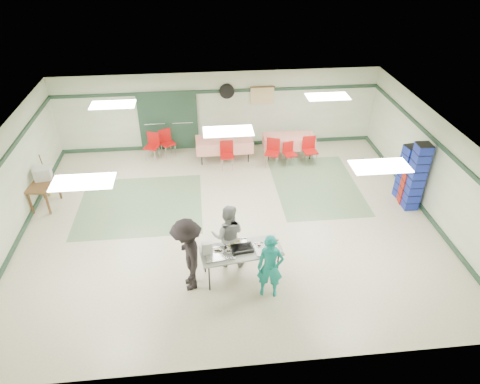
{
  "coord_description": "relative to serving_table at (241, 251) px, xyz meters",
  "views": [
    {
      "loc": [
        -0.67,
        -9.34,
        7.09
      ],
      "look_at": [
        0.26,
        -0.3,
        1.11
      ],
      "focal_mm": 32.0,
      "sensor_mm": 36.0,
      "label": 1
    }
  ],
  "objects": [
    {
      "name": "floor",
      "position": [
        -0.09,
        2.12,
        -0.72
      ],
      "size": [
        11.0,
        11.0,
        0.0
      ],
      "primitive_type": "plane",
      "color": "beige",
      "rests_on": "ground"
    },
    {
      "name": "ceiling",
      "position": [
        -0.09,
        2.12,
        1.98
      ],
      "size": [
        11.0,
        11.0,
        0.0
      ],
      "primitive_type": "plane",
      "rotation": [
        3.14,
        0.0,
        0.0
      ],
      "color": "white",
      "rests_on": "wall_back"
    },
    {
      "name": "wall_back",
      "position": [
        -0.09,
        6.62,
        0.63
      ],
      "size": [
        11.0,
        0.0,
        11.0
      ],
      "primitive_type": "plane",
      "rotation": [
        1.57,
        0.0,
        0.0
      ],
      "color": "beige",
      "rests_on": "floor"
    },
    {
      "name": "wall_front",
      "position": [
        -0.09,
        -2.38,
        0.63
      ],
      "size": [
        11.0,
        0.0,
        11.0
      ],
      "primitive_type": "plane",
      "rotation": [
        -1.57,
        0.0,
        0.0
      ],
      "color": "beige",
      "rests_on": "floor"
    },
    {
      "name": "wall_left",
      "position": [
        -5.59,
        2.12,
        0.63
      ],
      "size": [
        0.0,
        9.0,
        9.0
      ],
      "primitive_type": "plane",
      "rotation": [
        1.57,
        0.0,
        1.57
      ],
      "color": "beige",
      "rests_on": "floor"
    },
    {
      "name": "wall_right",
      "position": [
        5.41,
        2.12,
        0.63
      ],
      "size": [
        0.0,
        9.0,
        9.0
      ],
      "primitive_type": "plane",
      "rotation": [
        1.57,
        0.0,
        -1.57
      ],
      "color": "beige",
      "rests_on": "floor"
    },
    {
      "name": "trim_back",
      "position": [
        -0.09,
        6.59,
        1.33
      ],
      "size": [
        11.0,
        0.06,
        0.1
      ],
      "primitive_type": "cube",
      "color": "#1F3A29",
      "rests_on": "wall_back"
    },
    {
      "name": "baseboard_back",
      "position": [
        -0.09,
        6.59,
        -0.66
      ],
      "size": [
        11.0,
        0.06,
        0.12
      ],
      "primitive_type": "cube",
      "color": "#1F3A29",
      "rests_on": "floor"
    },
    {
      "name": "baseboard_left",
      "position": [
        -5.56,
        2.12,
        -0.66
      ],
      "size": [
        0.06,
        9.0,
        0.12
      ],
      "primitive_type": "cube",
      "rotation": [
        0.0,
        0.0,
        1.57
      ],
      "color": "#1F3A29",
      "rests_on": "floor"
    },
    {
      "name": "trim_right",
      "position": [
        5.38,
        2.12,
        1.33
      ],
      "size": [
        0.06,
        9.0,
        0.1
      ],
      "primitive_type": "cube",
      "rotation": [
        0.0,
        0.0,
        1.57
      ],
      "color": "#1F3A29",
      "rests_on": "wall_back"
    },
    {
      "name": "baseboard_right",
      "position": [
        5.38,
        2.12,
        -0.66
      ],
      "size": [
        0.06,
        9.0,
        0.12
      ],
      "primitive_type": "cube",
      "rotation": [
        0.0,
        0.0,
        1.57
      ],
      "color": "#1F3A29",
      "rests_on": "floor"
    },
    {
      "name": "green_patch_a",
      "position": [
        -2.59,
        3.12,
        -0.71
      ],
      "size": [
        3.5,
        3.0,
        0.01
      ],
      "primitive_type": "cube",
      "color": "gray",
      "rests_on": "floor"
    },
    {
      "name": "green_patch_b",
      "position": [
        2.71,
        3.62,
        -0.71
      ],
      "size": [
        2.5,
        3.5,
        0.01
      ],
      "primitive_type": "cube",
      "color": "gray",
      "rests_on": "floor"
    },
    {
      "name": "double_door_left",
      "position": [
        -2.29,
        6.56,
        0.33
      ],
      "size": [
        0.9,
        0.06,
        2.1
      ],
      "primitive_type": "cube",
      "color": "#989B98",
      "rests_on": "floor"
    },
    {
      "name": "double_door_right",
      "position": [
        -1.34,
        6.56,
        0.33
      ],
      "size": [
        0.9,
        0.06,
        2.1
      ],
      "primitive_type": "cube",
      "color": "#989B98",
      "rests_on": "floor"
    },
    {
      "name": "door_frame",
      "position": [
        -1.82,
        6.54,
        0.33
      ],
      "size": [
        2.0,
        0.03,
        2.15
      ],
      "primitive_type": "cube",
      "color": "#1F3A29",
      "rests_on": "floor"
    },
    {
      "name": "wall_fan",
      "position": [
        0.21,
        6.56,
        1.33
      ],
      "size": [
        0.5,
        0.1,
        0.5
      ],
      "primitive_type": "cylinder",
      "rotation": [
        1.57,
        0.0,
        0.0
      ],
      "color": "black",
      "rests_on": "wall_back"
    },
    {
      "name": "scroll_banner",
      "position": [
        1.41,
        6.56,
        1.13
      ],
      "size": [
        0.8,
        0.02,
        0.6
      ],
      "primitive_type": "cube",
      "color": "#D9BE88",
      "rests_on": "wall_back"
    },
    {
      "name": "serving_table",
      "position": [
        0.0,
        0.0,
        0.0
      ],
      "size": [
        1.91,
        0.98,
        0.76
      ],
      "rotation": [
        0.0,
        0.0,
        0.14
      ],
      "color": "#B5B6B0",
      "rests_on": "floor"
    },
    {
      "name": "sheet_tray_right",
      "position": [
        0.62,
        -0.02,
        0.06
      ],
      "size": [
        0.66,
        0.53,
        0.02
      ],
      "primitive_type": "cube",
      "rotation": [
        0.0,
        0.0,
        0.14
      ],
      "color": "silver",
      "rests_on": "serving_table"
    },
    {
      "name": "sheet_tray_mid",
      "position": [
        -0.09,
        0.14,
        0.06
      ],
      "size": [
        0.59,
        0.48,
        0.02
      ],
      "primitive_type": "cube",
      "rotation": [
        0.0,
        0.0,
        0.14
      ],
      "color": "silver",
      "rests_on": "serving_table"
    },
    {
      "name": "sheet_tray_left",
      "position": [
        -0.49,
        -0.11,
        0.06
      ],
      "size": [
        0.67,
        0.55,
        0.02
      ],
      "primitive_type": "cube",
      "rotation": [
        0.0,
        0.0,
        0.14
      ],
      "color": "silver",
      "rests_on": "serving_table"
    },
    {
      "name": "baking_pan",
      "position": [
        0.03,
        0.0,
        0.08
      ],
      "size": [
        0.52,
        0.37,
        0.08
      ],
      "primitive_type": "cube",
      "rotation": [
        0.0,
        0.0,
        0.14
      ],
      "color": "black",
      "rests_on": "serving_table"
    },
    {
      "name": "foam_box_stack",
      "position": [
        -0.75,
        -0.0,
        0.2
      ],
      "size": [
        0.25,
        0.23,
        0.3
      ],
      "primitive_type": "cube",
      "rotation": [
        0.0,
        0.0,
        0.14
      ],
      "color": "white",
      "rests_on": "serving_table"
    },
    {
      "name": "volunteer_teal",
      "position": [
        0.56,
        -0.63,
        0.06
      ],
      "size": [
        0.63,
        0.48,
        1.55
      ],
      "primitive_type": "imported",
      "rotation": [
        0.0,
        0.0,
        -0.2
      ],
      "color": "#148A86",
      "rests_on": "floor"
    },
    {
      "name": "volunteer_grey",
      "position": [
        -0.25,
        0.46,
        0.1
      ],
      "size": [
        0.86,
        0.71,
        1.63
      ],
      "primitive_type": "imported",
      "rotation": [
        0.0,
        0.0,
        3.02
      ],
      "color": "gray",
      "rests_on": "floor"
    },
    {
      "name": "volunteer_dark",
      "position": [
        -1.18,
        -0.21,
        0.19
      ],
      "size": [
        0.83,
        1.25,
        1.81
      ],
      "primitive_type": "imported",
      "rotation": [
        0.0,
        0.0,
        -1.43
      ],
      "color": "black",
      "rests_on": "floor"
    },
    {
      "name": "dining_table_a",
      "position": [
        2.22,
        5.61,
        -0.15
      ],
      "size": [
        1.73,
        0.83,
        0.77
      ],
      "rotation": [
        0.0,
        0.0,
        -0.04
      ],
      "color": "red",
      "rests_on": "floor"
    },
    {
      "name": "dining_table_b",
      "position": [
        0.02,
        5.61,
        -0.15
      ],
      "size": [
        1.88,
        0.86,
        0.77
      ],
      "rotation": [
        0.0,
        0.0,
        0.02
      ],
      "color": "red",
      "rests_on": "floor"
    },
    {
      "name": "chair_a",
      "position": [
        2.12,
        5.03,
        -0.23
      ],
      "size": [
        0.46,
        0.46,
        0.8
      ],
      "rotation": [
        0.0,
        0.0,
        0.29
      ],
      "color": "red",
      "rests_on": "floor"
    },
    {
      "name": "chair_b",
      "position": [
        1.57,
        5.04,
        -0.14
      ],
      "size": [
        0.55,
        0.55,
        0.94
      ],
      "rotation": [
        0.0,
        0.0,
        -0.32
      ],
      "color": "red",
      "rests_on": "floor"
    },
    {
      "name": "chair_c",
      "position": [
        2.8,
        5.05,
        -0.14
      ],
      "size": [
        0.48,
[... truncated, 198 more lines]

